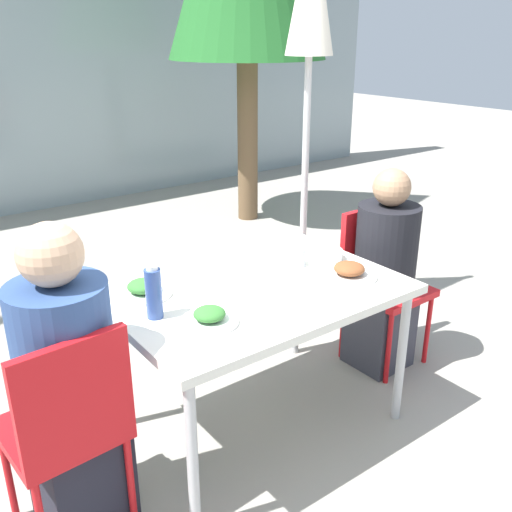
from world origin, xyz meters
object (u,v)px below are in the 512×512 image
person_right (384,277)px  closed_umbrella (310,23)px  bottle (154,293)px  person_left (70,392)px  salad_bowl (326,254)px  chair_right (378,273)px  chair_left (68,421)px  drinking_cup (298,257)px

person_right → closed_umbrella: 1.53m
bottle → closed_umbrella: bearing=28.2°
person_left → closed_umbrella: size_ratio=0.50×
closed_umbrella → salad_bowl: bearing=-124.2°
person_left → chair_right: 1.84m
chair_left → person_left: person_left is taller
person_left → closed_umbrella: closed_umbrella is taller
chair_right → bottle: size_ratio=3.94×
drinking_cup → salad_bowl: (0.17, -0.02, -0.02)m
chair_left → person_right: size_ratio=0.77×
chair_right → salad_bowl: bearing=3.8°
person_right → person_left: bearing=1.5°
drinking_cup → bottle: bearing=-175.2°
person_right → drinking_cup: person_right is taller
chair_right → person_left: bearing=3.9°
chair_right → drinking_cup: 0.67m
person_left → salad_bowl: bearing=1.0°
person_left → chair_right: (1.83, 0.16, -0.06)m
chair_left → salad_bowl: chair_left is taller
bottle → drinking_cup: bottle is taller
closed_umbrella → salad_bowl: (-0.51, -0.75, -1.09)m
salad_bowl → person_left: bearing=-175.0°
closed_umbrella → chair_right: bearing=-94.5°
closed_umbrella → person_right: bearing=-97.5°
person_left → bottle: size_ratio=5.47×
closed_umbrella → drinking_cup: closed_umbrella is taller
chair_right → person_right: size_ratio=0.77×
chair_right → bottle: 1.47m
person_left → drinking_cup: 1.23m
person_left → salad_bowl: (1.38, 0.12, 0.18)m
person_left → salad_bowl: person_left is taller
chair_left → chair_right: 1.89m
drinking_cup → salad_bowl: 0.17m
closed_umbrella → bottle: closed_umbrella is taller
person_left → drinking_cup: person_left is taller
person_right → drinking_cup: bearing=-7.4°
chair_left → person_left: 0.11m
chair_left → salad_bowl: (1.42, 0.20, 0.23)m
person_right → chair_right: bearing=-122.1°
salad_bowl → closed_umbrella: bearing=55.8°
chair_left → person_right: bearing=1.1°
chair_left → person_left: size_ratio=0.72×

